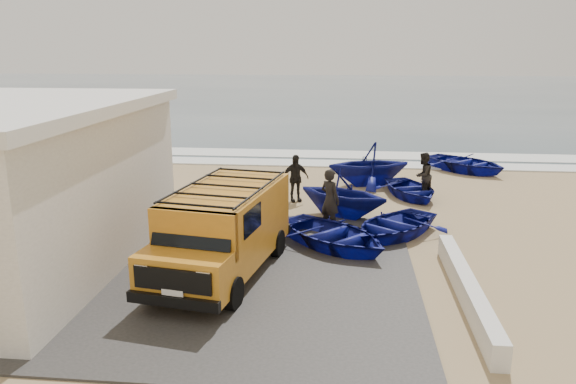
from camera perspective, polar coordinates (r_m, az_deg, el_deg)
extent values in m
plane|color=tan|center=(16.32, -2.07, -5.62)|extent=(160.00, 160.00, 0.00)
cube|color=#3D3A38|center=(14.90, -10.85, -7.81)|extent=(12.00, 10.00, 0.05)
cube|color=#385166|center=(71.42, 4.18, 10.04)|extent=(180.00, 88.00, 0.01)
cube|color=white|center=(27.82, 1.32, 2.96)|extent=(180.00, 1.60, 0.06)
cube|color=white|center=(30.27, 1.70, 3.89)|extent=(180.00, 2.20, 0.04)
cube|color=black|center=(16.02, -15.10, 3.16)|extent=(0.08, 0.70, 0.90)
cube|color=silver|center=(13.60, 17.71, -9.37)|extent=(0.35, 6.00, 0.55)
cube|color=orange|center=(14.46, -6.12, -3.08)|extent=(2.74, 4.50, 1.78)
cube|color=orange|center=(12.38, -10.54, -8.35)|extent=(2.19, 1.31, 0.97)
cube|color=black|center=(12.51, -9.71, -3.85)|extent=(1.92, 0.68, 0.77)
cube|color=black|center=(11.93, -11.65, -8.76)|extent=(1.73, 0.38, 0.49)
cube|color=black|center=(12.09, -11.60, -10.84)|extent=(2.09, 0.51, 0.24)
cube|color=black|center=(14.15, -6.31, 0.63)|extent=(2.59, 4.16, 0.06)
cylinder|color=black|center=(13.35, -13.38, -9.04)|extent=(0.36, 0.78, 0.76)
cylinder|color=black|center=(16.13, -7.65, -4.57)|extent=(0.36, 0.78, 0.76)
cylinder|color=black|center=(12.58, -5.57, -10.21)|extent=(0.36, 0.78, 0.76)
cylinder|color=black|center=(15.50, -1.09, -5.24)|extent=(0.36, 0.78, 0.76)
imported|color=navy|center=(16.20, 4.58, -4.35)|extent=(4.60, 4.56, 0.78)
imported|color=navy|center=(17.40, 10.65, -3.32)|extent=(4.09, 4.27, 0.72)
imported|color=navy|center=(18.99, 5.59, -0.13)|extent=(4.06, 3.87, 1.67)
imported|color=navy|center=(22.00, 12.36, 0.30)|extent=(3.20, 3.78, 0.67)
imported|color=navy|center=(23.59, 8.21, 2.85)|extent=(4.10, 3.78, 1.80)
imported|color=navy|center=(27.24, 17.59, 2.83)|extent=(4.73, 4.74, 0.81)
imported|color=black|center=(17.60, 4.29, -0.78)|extent=(0.85, 0.83, 1.97)
imported|color=black|center=(21.98, 13.55, 1.67)|extent=(1.04, 1.08, 1.75)
imported|color=black|center=(20.83, 0.73, 1.41)|extent=(1.13, 0.81, 1.78)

